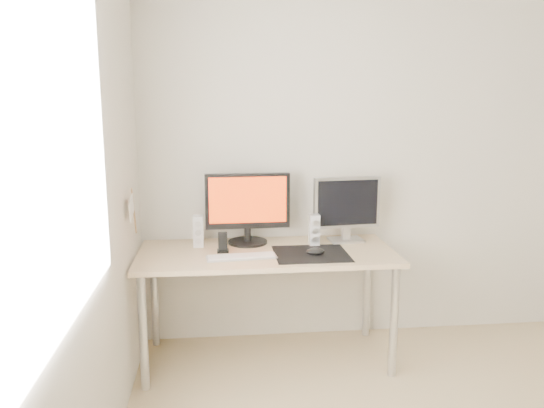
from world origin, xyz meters
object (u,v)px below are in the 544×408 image
mouse (315,252)px  second_monitor (347,206)px  desk (267,263)px  main_monitor (248,206)px  speaker_left (198,231)px  phone_dock (223,246)px  speaker_right (314,230)px  keyboard (242,257)px

mouse → second_monitor: size_ratio=0.25×
desk → main_monitor: (-0.11, 0.19, 0.33)m
main_monitor → second_monitor: 0.66m
speaker_left → second_monitor: bearing=1.8°
desk → phone_dock: size_ratio=12.52×
mouse → second_monitor: 0.46m
mouse → main_monitor: size_ratio=0.21×
main_monitor → phone_dock: 0.33m
mouse → speaker_left: speaker_left is taller
second_monitor → phone_dock: (-0.83, -0.18, -0.20)m
speaker_right → phone_dock: 0.61m
second_monitor → speaker_left: (-0.98, -0.03, -0.14)m
main_monitor → mouse: bearing=-38.9°
desk → second_monitor: (0.55, 0.18, 0.32)m
desk → speaker_left: size_ratio=7.92×
second_monitor → keyboard: (-0.72, -0.32, -0.23)m
desk → speaker_right: bearing=19.7°
desk → keyboard: bearing=-141.2°
main_monitor → phone_dock: size_ratio=4.31×
second_monitor → keyboard: 0.82m
main_monitor → second_monitor: main_monitor is taller
keyboard → desk: bearing=38.8°
mouse → desk: mouse is taller
speaker_left → keyboard: speaker_left is taller
phone_dock → speaker_left: bearing=136.3°
main_monitor → phone_dock: bearing=-132.0°
keyboard → speaker_right: bearing=27.0°
desk → speaker_left: speaker_left is taller
main_monitor → speaker_left: 0.36m
keyboard → phone_dock: bearing=128.3°
desk → keyboard: keyboard is taller
main_monitor → speaker_right: size_ratio=2.73×
mouse → speaker_right: size_ratio=0.56×
mouse → keyboard: bearing=-178.9°
keyboard → mouse: bearing=1.1°
keyboard → main_monitor: bearing=79.8°
mouse → second_monitor: (0.27, 0.31, 0.22)m
speaker_left → phone_dock: (0.15, -0.15, -0.06)m
phone_dock → desk: bearing=-1.2°
keyboard → phone_dock: (-0.11, 0.14, 0.03)m
keyboard → phone_dock: size_ratio=3.36×
mouse → keyboard: mouse is taller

